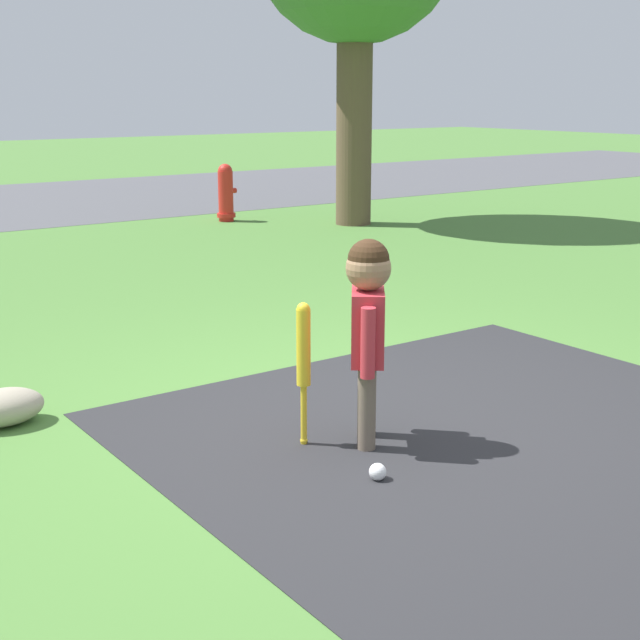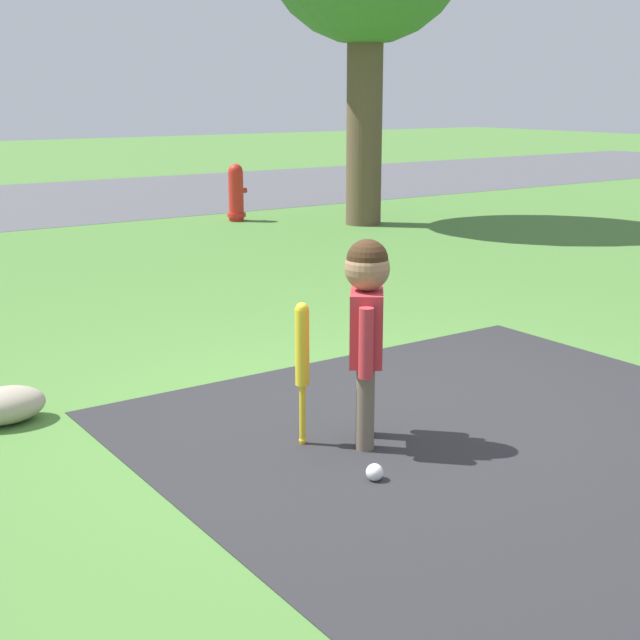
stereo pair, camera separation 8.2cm
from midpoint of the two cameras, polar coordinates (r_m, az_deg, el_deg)
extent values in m
plane|color=#477533|center=(4.88, 2.70, -6.21)|extent=(60.00, 60.00, 0.00)
cylinder|color=#6B5B4C|center=(4.38, 2.47, -5.70)|extent=(0.09, 0.09, 0.42)
cylinder|color=#6B5B4C|center=(4.55, 2.47, -4.91)|extent=(0.09, 0.09, 0.42)
cube|color=#BF2D38|center=(4.35, 2.53, -0.42)|extent=(0.30, 0.32, 0.36)
cylinder|color=#BF2D38|center=(4.19, 2.53, -1.48)|extent=(0.07, 0.07, 0.34)
cylinder|color=#BF2D38|center=(4.53, 2.52, -0.26)|extent=(0.07, 0.07, 0.34)
sphere|color=#997051|center=(4.28, 2.57, 3.35)|extent=(0.22, 0.22, 0.22)
sphere|color=#382314|center=(4.28, 2.58, 3.86)|extent=(0.20, 0.20, 0.20)
sphere|color=yellow|center=(4.50, -1.56, -7.72)|extent=(0.04, 0.04, 0.04)
cylinder|color=yellow|center=(4.45, -1.57, -6.08)|extent=(0.03, 0.03, 0.31)
cylinder|color=yellow|center=(4.34, -1.61, -1.76)|extent=(0.07, 0.07, 0.38)
sphere|color=yellow|center=(4.30, -1.62, 0.70)|extent=(0.07, 0.07, 0.07)
sphere|color=white|center=(4.11, 3.13, -9.68)|extent=(0.08, 0.08, 0.08)
cylinder|color=red|center=(12.31, -6.24, 7.88)|extent=(0.20, 0.20, 0.68)
sphere|color=red|center=(12.27, -6.29, 9.46)|extent=(0.19, 0.19, 0.19)
cylinder|color=red|center=(12.34, -6.21, 6.69)|extent=(0.25, 0.25, 0.05)
cylinder|color=red|center=(12.35, -5.79, 8.24)|extent=(0.09, 0.07, 0.07)
cylinder|color=brown|center=(11.88, 2.00, 13.11)|extent=(0.47, 0.47, 2.90)
ellipsoid|color=#9E937F|center=(5.03, -20.03, -5.27)|extent=(0.42, 0.29, 0.20)
camera|label=1|loc=(0.04, -90.50, -0.13)|focal=50.00mm
camera|label=2|loc=(0.04, 89.50, 0.13)|focal=50.00mm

